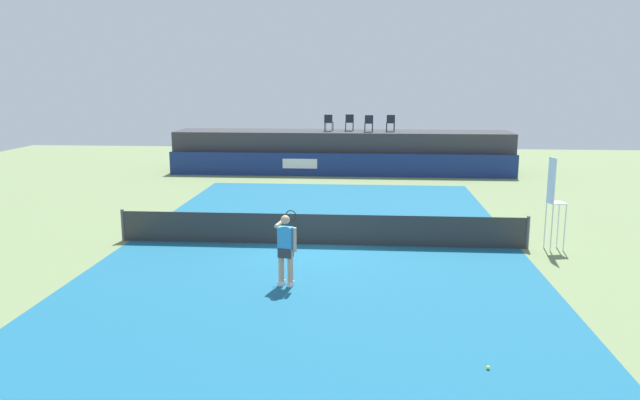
{
  "coord_description": "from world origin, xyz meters",
  "views": [
    {
      "loc": [
        1.43,
        -18.43,
        5.02
      ],
      "look_at": [
        -0.16,
        2.0,
        1.0
      ],
      "focal_mm": 35.01,
      "sensor_mm": 36.0,
      "label": 1
    }
  ],
  "objects_px": {
    "spectator_chair_center": "(369,122)",
    "spectator_chair_right": "(391,122)",
    "net_post_near": "(123,225)",
    "tennis_ball": "(488,368)",
    "spectator_chair_left": "(349,122)",
    "umpire_chair": "(554,197)",
    "tennis_player": "(286,247)",
    "net_post_far": "(528,233)",
    "spectator_chair_far_left": "(329,122)"
  },
  "relations": [
    {
      "from": "spectator_chair_right",
      "to": "tennis_ball",
      "type": "relative_size",
      "value": 13.06
    },
    {
      "from": "spectator_chair_left",
      "to": "net_post_far",
      "type": "bearing_deg",
      "value": -69.46
    },
    {
      "from": "spectator_chair_center",
      "to": "spectator_chair_right",
      "type": "bearing_deg",
      "value": 16.08
    },
    {
      "from": "tennis_player",
      "to": "net_post_far",
      "type": "bearing_deg",
      "value": 29.69
    },
    {
      "from": "spectator_chair_left",
      "to": "umpire_chair",
      "type": "height_order",
      "value": "spectator_chair_left"
    },
    {
      "from": "spectator_chair_center",
      "to": "net_post_near",
      "type": "height_order",
      "value": "spectator_chair_center"
    },
    {
      "from": "spectator_chair_center",
      "to": "net_post_far",
      "type": "height_order",
      "value": "spectator_chair_center"
    },
    {
      "from": "spectator_chair_center",
      "to": "umpire_chair",
      "type": "bearing_deg",
      "value": -70.01
    },
    {
      "from": "spectator_chair_center",
      "to": "spectator_chair_right",
      "type": "distance_m",
      "value": 1.21
    },
    {
      "from": "tennis_ball",
      "to": "net_post_far",
      "type": "bearing_deg",
      "value": 72.08
    },
    {
      "from": "net_post_near",
      "to": "net_post_far",
      "type": "distance_m",
      "value": 12.4
    },
    {
      "from": "spectator_chair_far_left",
      "to": "spectator_chair_right",
      "type": "bearing_deg",
      "value": 0.91
    },
    {
      "from": "spectator_chair_right",
      "to": "spectator_chair_center",
      "type": "bearing_deg",
      "value": -163.92
    },
    {
      "from": "spectator_chair_center",
      "to": "spectator_chair_right",
      "type": "height_order",
      "value": "same"
    },
    {
      "from": "spectator_chair_far_left",
      "to": "net_post_near",
      "type": "height_order",
      "value": "spectator_chair_far_left"
    },
    {
      "from": "spectator_chair_right",
      "to": "tennis_ball",
      "type": "xyz_separation_m",
      "value": [
        0.99,
        -23.36,
        -2.66
      ]
    },
    {
      "from": "net_post_far",
      "to": "umpire_chair",
      "type": "bearing_deg",
      "value": -1.83
    },
    {
      "from": "spectator_chair_right",
      "to": "umpire_chair",
      "type": "distance_m",
      "value": 15.91
    },
    {
      "from": "spectator_chair_left",
      "to": "spectator_chair_right",
      "type": "bearing_deg",
      "value": -6.84
    },
    {
      "from": "spectator_chair_right",
      "to": "net_post_near",
      "type": "xyz_separation_m",
      "value": [
        -8.79,
        -15.26,
        -2.19
      ]
    },
    {
      "from": "umpire_chair",
      "to": "net_post_far",
      "type": "distance_m",
      "value": 1.28
    },
    {
      "from": "umpire_chair",
      "to": "tennis_player",
      "type": "relative_size",
      "value": 1.56
    },
    {
      "from": "spectator_chair_far_left",
      "to": "tennis_ball",
      "type": "relative_size",
      "value": 13.06
    },
    {
      "from": "net_post_far",
      "to": "tennis_ball",
      "type": "bearing_deg",
      "value": -107.92
    },
    {
      "from": "spectator_chair_center",
      "to": "umpire_chair",
      "type": "distance_m",
      "value": 15.94
    },
    {
      "from": "tennis_player",
      "to": "tennis_ball",
      "type": "height_order",
      "value": "tennis_player"
    },
    {
      "from": "tennis_ball",
      "to": "spectator_chair_left",
      "type": "bearing_deg",
      "value": 97.72
    },
    {
      "from": "tennis_player",
      "to": "tennis_ball",
      "type": "relative_size",
      "value": 26.03
    },
    {
      "from": "spectator_chair_right",
      "to": "tennis_player",
      "type": "distance_m",
      "value": 19.44
    },
    {
      "from": "tennis_player",
      "to": "tennis_ball",
      "type": "xyz_separation_m",
      "value": [
        4.13,
        -4.25,
        -0.92
      ]
    },
    {
      "from": "spectator_chair_far_left",
      "to": "spectator_chair_left",
      "type": "distance_m",
      "value": 1.15
    },
    {
      "from": "spectator_chair_far_left",
      "to": "net_post_near",
      "type": "relative_size",
      "value": 0.89
    },
    {
      "from": "spectator_chair_right",
      "to": "tennis_player",
      "type": "xyz_separation_m",
      "value": [
        -3.13,
        -19.1,
        -1.73
      ]
    },
    {
      "from": "umpire_chair",
      "to": "tennis_player",
      "type": "bearing_deg",
      "value": -152.71
    },
    {
      "from": "umpire_chair",
      "to": "net_post_near",
      "type": "bearing_deg",
      "value": 179.91
    },
    {
      "from": "tennis_ball",
      "to": "spectator_chair_far_left",
      "type": "bearing_deg",
      "value": 100.48
    },
    {
      "from": "spectator_chair_right",
      "to": "net_post_near",
      "type": "distance_m",
      "value": 17.75
    },
    {
      "from": "spectator_chair_far_left",
      "to": "spectator_chair_left",
      "type": "height_order",
      "value": "same"
    },
    {
      "from": "spectator_chair_right",
      "to": "net_post_near",
      "type": "bearing_deg",
      "value": -119.94
    },
    {
      "from": "net_post_near",
      "to": "net_post_far",
      "type": "xyz_separation_m",
      "value": [
        12.4,
        0.0,
        0.0
      ]
    },
    {
      "from": "net_post_far",
      "to": "tennis_player",
      "type": "xyz_separation_m",
      "value": [
        -6.74,
        -3.84,
        0.46
      ]
    },
    {
      "from": "net_post_near",
      "to": "net_post_far",
      "type": "bearing_deg",
      "value": 0.0
    },
    {
      "from": "spectator_chair_right",
      "to": "tennis_player",
      "type": "bearing_deg",
      "value": -99.32
    },
    {
      "from": "spectator_chair_left",
      "to": "spectator_chair_right",
      "type": "relative_size",
      "value": 1.0
    },
    {
      "from": "tennis_player",
      "to": "spectator_chair_left",
      "type": "bearing_deg",
      "value": 87.26
    },
    {
      "from": "spectator_chair_far_left",
      "to": "tennis_player",
      "type": "bearing_deg",
      "value": -89.45
    },
    {
      "from": "spectator_chair_center",
      "to": "spectator_chair_right",
      "type": "relative_size",
      "value": 1.0
    },
    {
      "from": "umpire_chair",
      "to": "tennis_ball",
      "type": "distance_m",
      "value": 8.85
    },
    {
      "from": "spectator_chair_left",
      "to": "spectator_chair_center",
      "type": "relative_size",
      "value": 1.0
    },
    {
      "from": "tennis_ball",
      "to": "umpire_chair",
      "type": "bearing_deg",
      "value": 67.86
    }
  ]
}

